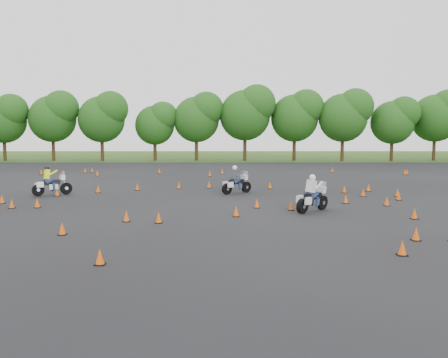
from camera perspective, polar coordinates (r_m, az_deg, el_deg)
ground at (r=23.44m, az=0.02°, el=-3.87°), size 140.00×140.00×0.00m
asphalt_pad at (r=29.37m, az=-0.01°, el=-1.94°), size 62.00×62.00×0.00m
treeline at (r=58.19m, az=2.50°, el=6.25°), size 86.81×31.96×10.47m
traffic_cones at (r=29.45m, az=0.31°, el=-1.48°), size 32.39×32.04×0.45m
rider_grey at (r=30.47m, az=1.45°, el=-0.04°), size 2.15×1.95×1.72m
rider_yellow at (r=31.19m, az=-19.03°, el=-0.15°), size 2.34×1.84×1.79m
rider_white at (r=23.98m, az=10.05°, el=-1.57°), size 2.13×2.16×1.79m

